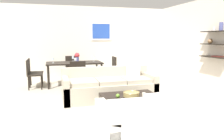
# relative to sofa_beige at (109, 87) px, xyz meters

# --- Properties ---
(ground_plane) EXTENTS (18.00, 18.00, 0.00)m
(ground_plane) POSITION_rel_sofa_beige_xyz_m (0.11, -0.34, -0.29)
(ground_plane) COLOR #BCB29E
(back_wall_unit) EXTENTS (8.40, 0.09, 2.70)m
(back_wall_unit) POSITION_rel_sofa_beige_xyz_m (0.41, 3.19, 1.06)
(back_wall_unit) COLOR silver
(back_wall_unit) RESTS_ON ground
(right_wall_shelf_unit) EXTENTS (0.34, 8.20, 2.70)m
(right_wall_shelf_unit) POSITION_rel_sofa_beige_xyz_m (3.13, 0.26, 1.06)
(right_wall_shelf_unit) COLOR silver
(right_wall_shelf_unit) RESTS_ON ground
(sofa_beige) EXTENTS (2.29, 0.90, 0.78)m
(sofa_beige) POSITION_rel_sofa_beige_xyz_m (0.00, 0.00, 0.00)
(sofa_beige) COLOR #B2A893
(sofa_beige) RESTS_ON ground
(loveseat_white) EXTENTS (1.41, 0.90, 0.78)m
(loveseat_white) POSITION_rel_sofa_beige_xyz_m (-0.05, -2.46, 0.00)
(loveseat_white) COLOR white
(loveseat_white) RESTS_ON ground
(coffee_table) EXTENTS (1.12, 0.91, 0.38)m
(coffee_table) POSITION_rel_sofa_beige_xyz_m (0.12, -1.26, -0.10)
(coffee_table) COLOR black
(coffee_table) RESTS_ON ground
(decorative_bowl) EXTENTS (0.32, 0.32, 0.09)m
(decorative_bowl) POSITION_rel_sofa_beige_xyz_m (0.12, -1.25, 0.13)
(decorative_bowl) COLOR #99844C
(decorative_bowl) RESTS_ON coffee_table
(candle_jar) EXTENTS (0.07, 0.07, 0.07)m
(candle_jar) POSITION_rel_sofa_beige_xyz_m (0.36, -1.32, 0.12)
(candle_jar) COLOR silver
(candle_jar) RESTS_ON coffee_table
(apple_on_coffee_table) EXTENTS (0.08, 0.08, 0.08)m
(apple_on_coffee_table) POSITION_rel_sofa_beige_xyz_m (-0.17, -1.29, 0.13)
(apple_on_coffee_table) COLOR #669E2D
(apple_on_coffee_table) RESTS_ON coffee_table
(dining_table) EXTENTS (1.75, 0.88, 0.75)m
(dining_table) POSITION_rel_sofa_beige_xyz_m (-0.68, 1.86, 0.38)
(dining_table) COLOR black
(dining_table) RESTS_ON ground
(dining_chair_left_near) EXTENTS (0.44, 0.44, 0.88)m
(dining_chair_left_near) POSITION_rel_sofa_beige_xyz_m (-1.96, 1.66, 0.21)
(dining_chair_left_near) COLOR black
(dining_chair_left_near) RESTS_ON ground
(dining_chair_left_far) EXTENTS (0.44, 0.44, 0.88)m
(dining_chair_left_far) POSITION_rel_sofa_beige_xyz_m (-1.96, 2.06, 0.21)
(dining_chair_left_far) COLOR black
(dining_chair_left_far) RESTS_ON ground
(dining_chair_right_far) EXTENTS (0.44, 0.44, 0.88)m
(dining_chair_right_far) POSITION_rel_sofa_beige_xyz_m (0.60, 2.06, 0.21)
(dining_chair_right_far) COLOR black
(dining_chair_right_far) RESTS_ON ground
(dining_chair_head) EXTENTS (0.44, 0.44, 0.88)m
(dining_chair_head) POSITION_rel_sofa_beige_xyz_m (-0.68, 2.71, 0.21)
(dining_chair_head) COLOR black
(dining_chair_head) RESTS_ON ground
(dining_chair_foot) EXTENTS (0.44, 0.44, 0.88)m
(dining_chair_foot) POSITION_rel_sofa_beige_xyz_m (-0.68, 1.01, 0.21)
(dining_chair_foot) COLOR black
(dining_chair_foot) RESTS_ON ground
(wine_glass_right_far) EXTENTS (0.08, 0.08, 0.17)m
(wine_glass_right_far) POSITION_rel_sofa_beige_xyz_m (-0.02, 1.97, 0.57)
(wine_glass_right_far) COLOR silver
(wine_glass_right_far) RESTS_ON dining_table
(wine_glass_left_near) EXTENTS (0.06, 0.06, 0.17)m
(wine_glass_left_near) POSITION_rel_sofa_beige_xyz_m (-1.33, 1.75, 0.58)
(wine_glass_left_near) COLOR silver
(wine_glass_left_near) RESTS_ON dining_table
(wine_glass_foot) EXTENTS (0.08, 0.08, 0.17)m
(wine_glass_foot) POSITION_rel_sofa_beige_xyz_m (-0.68, 1.48, 0.58)
(wine_glass_foot) COLOR silver
(wine_glass_foot) RESTS_ON dining_table
(wine_glass_head) EXTENTS (0.07, 0.07, 0.17)m
(wine_glass_head) POSITION_rel_sofa_beige_xyz_m (-0.68, 2.24, 0.58)
(wine_glass_head) COLOR silver
(wine_glass_head) RESTS_ON dining_table
(wine_glass_left_far) EXTENTS (0.07, 0.07, 0.14)m
(wine_glass_left_far) POSITION_rel_sofa_beige_xyz_m (-1.33, 1.97, 0.56)
(wine_glass_left_far) COLOR silver
(wine_glass_left_far) RESTS_ON dining_table
(centerpiece_vase) EXTENTS (0.16, 0.16, 0.31)m
(centerpiece_vase) POSITION_rel_sofa_beige_xyz_m (-0.58, 1.85, 0.63)
(centerpiece_vase) COLOR #4C518C
(centerpiece_vase) RESTS_ON dining_table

